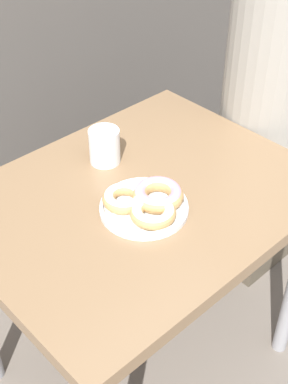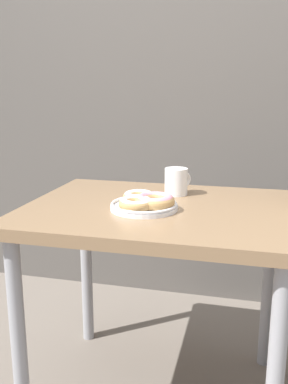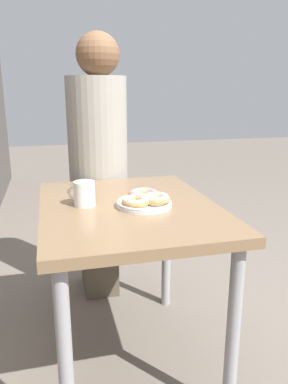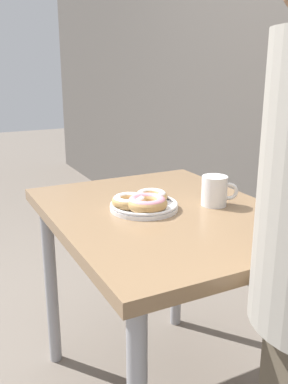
% 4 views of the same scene
% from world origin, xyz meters
% --- Properties ---
extents(ground_plane, '(14.00, 14.00, 0.00)m').
position_xyz_m(ground_plane, '(0.00, 0.00, 0.00)').
color(ground_plane, '#70665B').
extents(dining_table, '(0.92, 0.71, 0.75)m').
position_xyz_m(dining_table, '(0.00, 0.25, 0.65)').
color(dining_table, '#846647').
rests_on(dining_table, ground_plane).
extents(donut_plate, '(0.24, 0.23, 0.06)m').
position_xyz_m(donut_plate, '(-0.04, 0.19, 0.78)').
color(donut_plate, white).
rests_on(donut_plate, dining_table).
extents(coffee_mug, '(0.09, 0.11, 0.10)m').
position_xyz_m(coffee_mug, '(0.03, 0.43, 0.80)').
color(coffee_mug, white).
rests_on(coffee_mug, dining_table).
extents(person_figure, '(0.36, 0.33, 1.49)m').
position_xyz_m(person_figure, '(0.64, 0.29, 0.80)').
color(person_figure, brown).
rests_on(person_figure, ground_plane).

